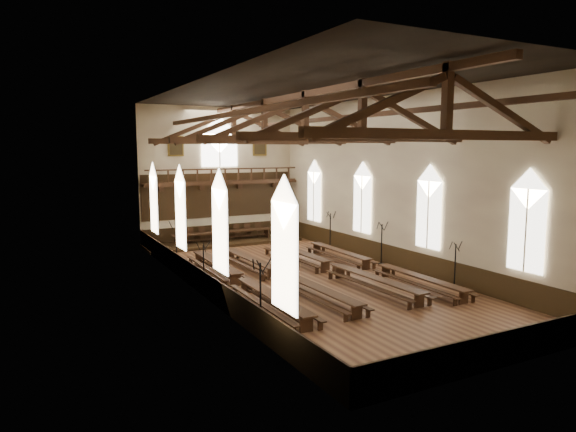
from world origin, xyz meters
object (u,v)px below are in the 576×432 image
Objects in this scene: refectory_row_c at (332,266)px; high_table at (223,233)px; candelabrum_right_near at (455,274)px; refectory_row_b at (280,274)px; candelabrum_left_near at (261,309)px; candelabrum_left_mid at (204,275)px; candelabrum_left_far at (177,254)px; candelabrum_right_far at (330,237)px; dais at (224,242)px; refectory_row_a at (241,279)px; candelabrum_right_mid at (381,252)px; refectory_row_d at (376,265)px.

refectory_row_c is 11.86m from high_table.
refectory_row_c is at bearing 128.13° from candelabrum_right_near.
refectory_row_b is 4.90× the size of candelabrum_left_near.
candelabrum_left_mid is (-0.00, 6.73, -0.14)m from candelabrum_left_near.
refectory_row_b is 5.87× the size of candelabrum_left_mid.
candelabrum_left_far reaches higher than high_table.
candelabrum_right_far reaches higher than high_table.
candelabrum_left_mid is 12.53m from candelabrum_right_far.
candelabrum_left_far is at bearing 123.49° from refectory_row_b.
candelabrum_right_far is at bearing 58.53° from refectory_row_c.
refectory_row_c is at bearing 40.35° from candelabrum_left_near.
candelabrum_right_near is (5.91, -16.76, 0.61)m from dais.
candelabrum_right_near reaches higher than dais.
refectory_row_a is 1.84× the size of high_table.
refectory_row_b is 0.98× the size of refectory_row_c.
candelabrum_right_mid is at bearing 31.65° from candelabrum_left_near.
candelabrum_left_mid is at bearing -115.20° from dais.
candelabrum_left_mid is 4.90m from candelabrum_left_far.
candelabrum_left_far is 11.14m from candelabrum_right_far.
candelabrum_left_near is 1.00× the size of candelabrum_left_far.
high_table is 12.41m from candelabrum_right_mid.
refectory_row_d is 5.78× the size of candelabrum_right_near.
candelabrum_left_far is at bearing 90.00° from candelabrum_left_near.
high_table reaches higher than refectory_row_a.
dais is at bearing 118.45° from candelabrum_right_mid.
candelabrum_left_mid reaches higher than refectory_row_d.
high_table reaches higher than refectory_row_d.
refectory_row_d is 7.40m from candelabrum_right_far.
candelabrum_right_near reaches higher than refectory_row_a.
candelabrum_right_near is 5.85m from candelabrum_right_mid.
candelabrum_left_near is (-3.79, -5.89, 0.36)m from refectory_row_b.
candelabrum_left_mid reaches higher than dais.
refectory_row_b is at bearing 146.19° from candelabrum_right_near.
candelabrum_left_far is 12.09m from candelabrum_right_mid.
refectory_row_d is at bearing -135.95° from candelabrum_right_mid.
refectory_row_b is 3.34m from refectory_row_c.
candelabrum_right_mid reaches higher than dais.
refectory_row_c is 1.03× the size of refectory_row_d.
dais is 4.85× the size of candelabrum_right_near.
candelabrum_right_far is at bearing 42.31° from refectory_row_b.
candelabrum_right_mid reaches higher than refectory_row_b.
candelabrum_left_near is (-9.53, -5.32, 0.37)m from refectory_row_d.
candelabrum_left_far reaches higher than refectory_row_a.
candelabrum_left_far is at bearing -130.24° from dais.
candelabrum_right_near reaches higher than refectory_row_c.
candelabrum_left_mid is at bearing 167.60° from refectory_row_b.
candelabrum_left_far reaches higher than candelabrum_left_near.
refectory_row_d is 4.61m from candelabrum_right_near.
dais is 7.91m from candelabrum_right_far.
high_table is 3.25× the size of candelabrum_left_mid.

